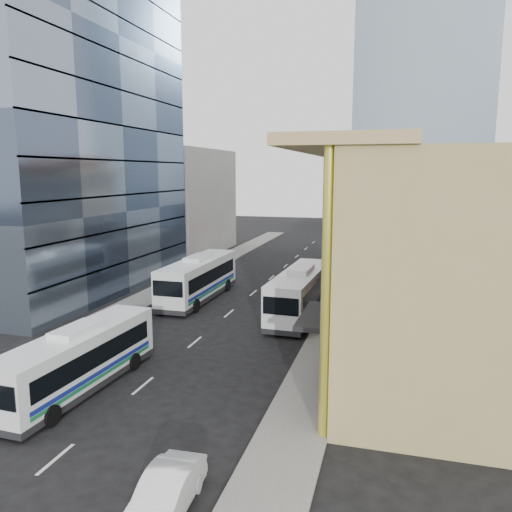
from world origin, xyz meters
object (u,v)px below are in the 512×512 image
(bus_left_near, at_px, (79,358))
(bus_left_far, at_px, (199,277))
(sedan_left, at_px, (38,379))
(shophouse_tan, at_px, (428,273))
(bus_right, at_px, (301,291))
(office_tower, at_px, (64,127))
(sedan_right, at_px, (165,494))

(bus_left_near, height_order, bus_left_far, bus_left_far)
(bus_left_far, distance_m, sedan_left, 19.68)
(shophouse_tan, distance_m, bus_left_near, 18.18)
(bus_right, bearing_deg, office_tower, 174.59)
(shophouse_tan, bearing_deg, sedan_right, -123.75)
(bus_left_far, bearing_deg, office_tower, 178.45)
(shophouse_tan, xyz_separation_m, bus_right, (-8.50, 11.03, -4.08))
(office_tower, xyz_separation_m, bus_left_far, (13.02, -0.44, -13.05))
(bus_left_near, height_order, sedan_left, bus_left_near)
(sedan_right, bearing_deg, office_tower, 127.79)
(office_tower, distance_m, bus_right, 26.19)
(office_tower, bearing_deg, sedan_right, -49.90)
(office_tower, relative_size, bus_left_near, 2.83)
(office_tower, relative_size, sedan_left, 7.39)
(shophouse_tan, relative_size, bus_left_near, 1.32)
(shophouse_tan, relative_size, bus_right, 1.17)
(bus_right, bearing_deg, bus_left_far, 167.20)
(bus_right, xyz_separation_m, sedan_left, (-10.21, -17.10, -1.23))
(bus_left_far, height_order, bus_right, bus_left_far)
(shophouse_tan, height_order, bus_left_far, shophouse_tan)
(bus_left_near, bearing_deg, bus_left_far, 96.16)
(sedan_right, bearing_deg, bus_left_near, 136.04)
(bus_right, distance_m, sedan_right, 23.79)
(bus_left_near, relative_size, sedan_left, 2.61)
(bus_left_near, distance_m, bus_right, 18.34)
(shophouse_tan, bearing_deg, office_tower, 155.70)
(bus_right, bearing_deg, shophouse_tan, -50.28)
(bus_left_near, xyz_separation_m, sedan_left, (-1.86, -0.77, -1.01))
(shophouse_tan, height_order, office_tower, office_tower)
(sedan_right, bearing_deg, sedan_left, 144.61)
(bus_left_near, bearing_deg, bus_right, 65.66)
(sedan_left, bearing_deg, bus_left_far, 88.43)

